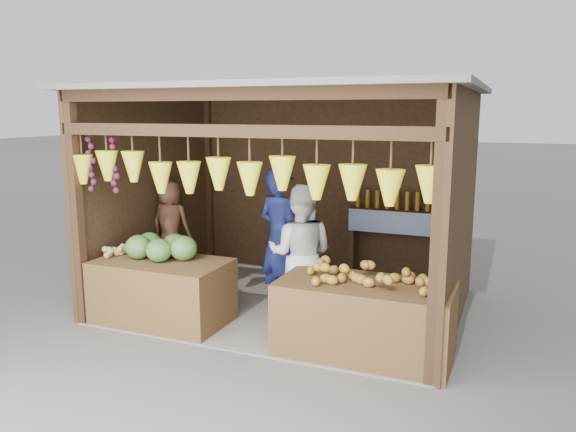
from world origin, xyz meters
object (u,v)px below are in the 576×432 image
(man_standing, at_px, (280,239))
(woman_standing, at_px, (301,254))
(counter_right, at_px, (364,319))
(vendor_seated, at_px, (171,224))
(counter_left, at_px, (163,291))

(man_standing, relative_size, woman_standing, 1.09)
(counter_right, xyz_separation_m, man_standing, (-1.29, 0.91, 0.50))
(woman_standing, height_order, vendor_seated, woman_standing)
(vendor_seated, bearing_deg, counter_right, 162.14)
(woman_standing, bearing_deg, counter_left, 14.47)
(counter_left, bearing_deg, vendor_seated, 118.32)
(woman_standing, bearing_deg, man_standing, -46.96)
(counter_right, distance_m, man_standing, 1.65)
(counter_left, distance_m, man_standing, 1.49)
(counter_left, relative_size, vendor_seated, 1.27)
(counter_right, relative_size, woman_standing, 1.06)
(counter_left, xyz_separation_m, vendor_seated, (-0.55, 1.02, 0.55))
(counter_left, bearing_deg, woman_standing, 23.04)
(counter_right, xyz_separation_m, vendor_seated, (-2.90, 1.01, 0.54))
(counter_right, bearing_deg, woman_standing, 146.19)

